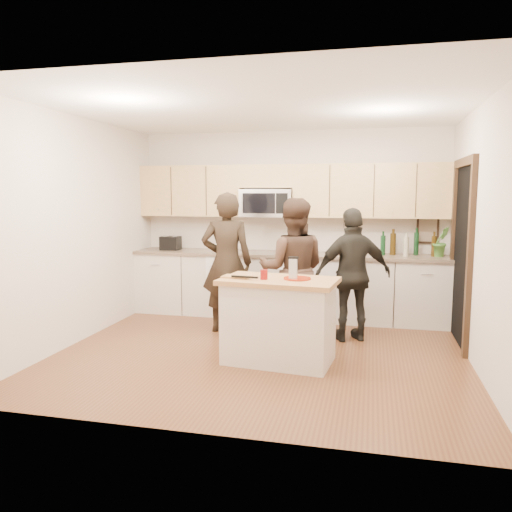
% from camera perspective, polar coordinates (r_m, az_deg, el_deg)
% --- Properties ---
extents(floor, '(4.50, 4.50, 0.00)m').
position_cam_1_polar(floor, '(5.77, 0.60, -10.91)').
color(floor, brown).
rests_on(floor, ground).
extents(room_shell, '(4.52, 4.02, 2.71)m').
position_cam_1_polar(room_shell, '(5.48, 0.62, 6.56)').
color(room_shell, beige).
rests_on(room_shell, ground).
extents(back_cabinetry, '(4.50, 0.66, 0.94)m').
position_cam_1_polar(back_cabinetry, '(7.26, 3.49, -3.31)').
color(back_cabinetry, beige).
rests_on(back_cabinetry, ground).
extents(upper_cabinetry, '(4.50, 0.33, 0.75)m').
position_cam_1_polar(upper_cabinetry, '(7.28, 4.03, 7.57)').
color(upper_cabinetry, tan).
rests_on(upper_cabinetry, ground).
extents(microwave, '(0.76, 0.41, 0.40)m').
position_cam_1_polar(microwave, '(7.31, 1.29, 6.07)').
color(microwave, silver).
rests_on(microwave, ground).
extents(doorway, '(0.06, 1.25, 2.20)m').
position_cam_1_polar(doorway, '(6.37, 22.48, 0.93)').
color(doorway, black).
rests_on(doorway, ground).
extents(framed_picture, '(0.30, 0.03, 0.38)m').
position_cam_1_polar(framed_picture, '(7.39, 19.03, 2.82)').
color(framed_picture, black).
rests_on(framed_picture, ground).
extents(dish_towel, '(0.34, 0.60, 0.48)m').
position_cam_1_polar(dish_towel, '(7.25, -4.17, -0.70)').
color(dish_towel, white).
rests_on(dish_towel, ground).
extents(island, '(1.27, 0.83, 0.90)m').
position_cam_1_polar(island, '(5.33, 2.62, -7.33)').
color(island, beige).
rests_on(island, ground).
extents(red_plate, '(0.29, 0.29, 0.02)m').
position_cam_1_polar(red_plate, '(5.22, 4.73, -2.57)').
color(red_plate, maroon).
rests_on(red_plate, island).
extents(box_grater, '(0.10, 0.06, 0.22)m').
position_cam_1_polar(box_grater, '(5.16, 4.28, -1.30)').
color(box_grater, silver).
rests_on(box_grater, red_plate).
extents(drink_glass, '(0.08, 0.08, 0.10)m').
position_cam_1_polar(drink_glass, '(5.18, 0.92, -2.13)').
color(drink_glass, maroon).
rests_on(drink_glass, island).
extents(cutting_board, '(0.31, 0.22, 0.02)m').
position_cam_1_polar(cutting_board, '(5.31, -2.22, -2.37)').
color(cutting_board, '#A77F45').
rests_on(cutting_board, island).
extents(tongs, '(0.29, 0.06, 0.02)m').
position_cam_1_polar(tongs, '(5.17, -1.31, -2.40)').
color(tongs, black).
rests_on(tongs, cutting_board).
extents(knife, '(0.21, 0.04, 0.01)m').
position_cam_1_polar(knife, '(5.22, -1.52, -2.39)').
color(knife, silver).
rests_on(knife, cutting_board).
extents(toaster, '(0.28, 0.22, 0.21)m').
position_cam_1_polar(toaster, '(7.66, -9.74, 1.46)').
color(toaster, black).
rests_on(toaster, back_cabinetry).
extents(bottle_cluster, '(0.74, 0.20, 0.38)m').
position_cam_1_polar(bottle_cluster, '(7.15, 16.68, 1.44)').
color(bottle_cluster, black).
rests_on(bottle_cluster, back_cabinetry).
extents(orchid, '(0.28, 0.26, 0.41)m').
position_cam_1_polar(orchid, '(7.16, 20.39, 1.55)').
color(orchid, '#437930').
rests_on(orchid, back_cabinetry).
extents(woman_left, '(0.73, 0.55, 1.80)m').
position_cam_1_polar(woman_left, '(6.44, -3.36, -0.76)').
color(woman_left, black).
rests_on(woman_left, ground).
extents(woman_center, '(0.91, 0.75, 1.73)m').
position_cam_1_polar(woman_center, '(6.10, 4.19, -1.56)').
color(woman_center, '#34231A').
rests_on(woman_center, ground).
extents(woman_right, '(1.03, 0.73, 1.62)m').
position_cam_1_polar(woman_right, '(6.15, 11.02, -2.12)').
color(woman_right, black).
rests_on(woman_right, ground).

